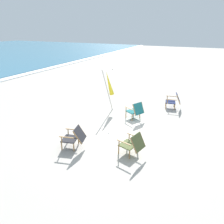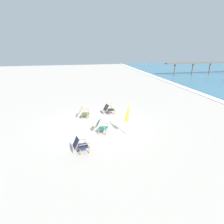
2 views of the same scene
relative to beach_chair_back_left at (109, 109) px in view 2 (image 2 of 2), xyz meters
The scene contains 7 objects.
ground_plane 2.34m from the beach_chair_back_left, 29.46° to the right, with size 80.00×80.00×0.00m, color #B2AAA0.
beach_chair_back_left is the anchor object (origin of this frame).
beach_chair_front_right 3.32m from the beach_chair_back_left, 19.42° to the right, with size 0.84×0.90×0.80m.
beach_chair_far_center 5.76m from the beach_chair_back_left, 25.08° to the right, with size 0.71×0.82×0.80m.
beach_chair_mid_center 1.99m from the beach_chair_back_left, 77.43° to the right, with size 0.74×0.87×0.79m.
umbrella_furled_yellow 3.73m from the beach_chair_back_left, ahead, with size 0.48×0.55×2.07m.
pier_distant 26.51m from the beach_chair_back_left, 128.19° to the left, with size 0.90×16.32×2.08m.
Camera 2 is at (11.95, -1.59, 5.05)m, focal length 32.00 mm.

